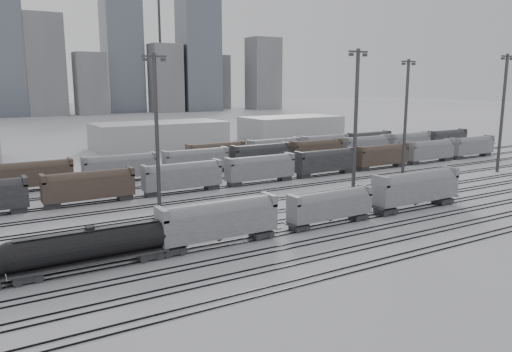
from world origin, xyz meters
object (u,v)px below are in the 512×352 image
hopper_car_a (219,219)px  hopper_car_b (330,204)px  hopper_car_c (416,187)px  light_mast_c (356,120)px  tank_car_b (91,246)px

hopper_car_a → hopper_car_b: bearing=-0.0°
hopper_car_c → light_mast_c: (-2.33, 12.25, 10.08)m
hopper_car_b → hopper_car_c: (17.77, 0.00, 0.68)m
hopper_car_c → hopper_car_b: bearing=180.0°
hopper_car_a → hopper_car_c: hopper_car_c is taller
hopper_car_a → hopper_car_b: hopper_car_a is taller
hopper_car_c → light_mast_c: bearing=100.8°
hopper_car_b → light_mast_c: 22.46m
tank_car_b → hopper_car_c: 51.47m
hopper_car_a → hopper_car_c: (35.74, -0.00, 0.23)m
tank_car_b → hopper_car_b: 33.68m
light_mast_c → hopper_car_b: bearing=-141.6°
hopper_car_b → hopper_car_c: 17.79m
hopper_car_a → light_mast_c: (33.41, 12.25, 10.31)m
hopper_car_b → hopper_car_a: bearing=180.0°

